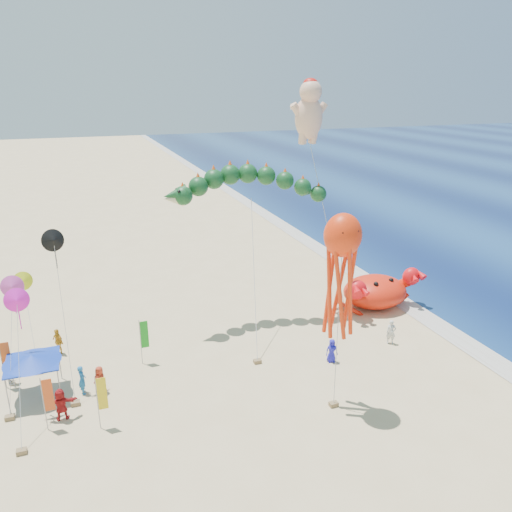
{
  "coord_description": "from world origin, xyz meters",
  "views": [
    {
      "loc": [
        -13.04,
        -28.14,
        17.6
      ],
      "look_at": [
        -2.0,
        2.0,
        6.5
      ],
      "focal_mm": 35.0,
      "sensor_mm": 36.0,
      "label": 1
    }
  ],
  "objects": [
    {
      "name": "small_kites",
      "position": [
        -16.31,
        1.86,
        6.14
      ],
      "size": [
        4.0,
        11.01,
        9.86
      ],
      "color": "#CC44A6",
      "rests_on": "ground"
    },
    {
      "name": "canopy_blue",
      "position": [
        -16.56,
        0.27,
        2.44
      ],
      "size": [
        3.26,
        3.26,
        2.71
      ],
      "color": "gray",
      "rests_on": "ground"
    },
    {
      "name": "cherub_kite",
      "position": [
        4.05,
        6.88,
        15.75
      ],
      "size": [
        3.94,
        3.67,
        18.03
      ],
      "color": "#F7B996",
      "rests_on": "ground"
    },
    {
      "name": "dragon_kite",
      "position": [
        -1.1,
        5.99,
        10.23
      ],
      "size": [
        12.62,
        8.55,
        11.61
      ],
      "color": "#103E1B",
      "rests_on": "ground"
    },
    {
      "name": "feather_flags",
      "position": [
        -14.18,
        -1.02,
        2.01
      ],
      "size": [
        8.77,
        5.97,
        3.2
      ],
      "color": "gray",
      "rests_on": "ground"
    },
    {
      "name": "crab_inflatable",
      "position": [
        9.35,
        4.16,
        1.42
      ],
      "size": [
        7.33,
        5.3,
        3.21
      ],
      "color": "red",
      "rests_on": "ground"
    },
    {
      "name": "ground",
      "position": [
        0.0,
        0.0,
        0.0
      ],
      "size": [
        320.0,
        320.0,
        0.0
      ],
      "primitive_type": "plane",
      "color": "#D1B784",
      "rests_on": "ground"
    },
    {
      "name": "octopus_kite",
      "position": [
        -0.27,
        -6.39,
        8.45
      ],
      "size": [
        2.05,
        1.84,
        11.34
      ],
      "color": "#F5330C",
      "rests_on": "ground"
    },
    {
      "name": "beachgoers",
      "position": [
        -13.05,
        0.9,
        0.9
      ],
      "size": [
        28.41,
        10.94,
        1.89
      ],
      "color": "#1C68A9",
      "rests_on": "ground"
    },
    {
      "name": "foam_strip",
      "position": [
        12.0,
        0.0,
        0.01
      ],
      "size": [
        320.0,
        320.0,
        0.0
      ],
      "primitive_type": "plane",
      "color": "silver",
      "rests_on": "ground"
    }
  ]
}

